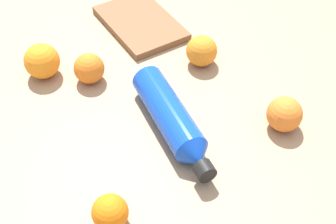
{
  "coord_description": "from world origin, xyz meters",
  "views": [
    {
      "loc": [
        -0.52,
        0.41,
        0.71
      ],
      "look_at": [
        -0.0,
        0.01,
        0.03
      ],
      "focal_mm": 50.91,
      "sensor_mm": 36.0,
      "label": 1
    }
  ],
  "objects_px": {
    "water_bottle": "(173,120)",
    "orange_3": "(284,114)",
    "cutting_board": "(140,23)",
    "orange_0": "(42,61)",
    "orange_2": "(110,212)",
    "orange_1": "(202,51)",
    "orange_4": "(89,68)"
  },
  "relations": [
    {
      "from": "orange_4",
      "to": "cutting_board",
      "type": "bearing_deg",
      "value": -64.01
    },
    {
      "from": "orange_3",
      "to": "cutting_board",
      "type": "height_order",
      "value": "orange_3"
    },
    {
      "from": "orange_2",
      "to": "water_bottle",
      "type": "bearing_deg",
      "value": -64.0
    },
    {
      "from": "orange_3",
      "to": "cutting_board",
      "type": "distance_m",
      "value": 0.46
    },
    {
      "from": "orange_1",
      "to": "cutting_board",
      "type": "bearing_deg",
      "value": 8.05
    },
    {
      "from": "water_bottle",
      "to": "orange_4",
      "type": "distance_m",
      "value": 0.24
    },
    {
      "from": "orange_1",
      "to": "cutting_board",
      "type": "xyz_separation_m",
      "value": [
        0.2,
        0.03,
        -0.03
      ]
    },
    {
      "from": "water_bottle",
      "to": "cutting_board",
      "type": "xyz_separation_m",
      "value": [
        0.33,
        -0.15,
        -0.02
      ]
    },
    {
      "from": "orange_3",
      "to": "orange_4",
      "type": "relative_size",
      "value": 1.06
    },
    {
      "from": "orange_0",
      "to": "orange_2",
      "type": "relative_size",
      "value": 1.26
    },
    {
      "from": "orange_4",
      "to": "orange_3",
      "type": "bearing_deg",
      "value": -146.45
    },
    {
      "from": "water_bottle",
      "to": "orange_1",
      "type": "height_order",
      "value": "orange_1"
    },
    {
      "from": "orange_3",
      "to": "orange_4",
      "type": "distance_m",
      "value": 0.43
    },
    {
      "from": "orange_1",
      "to": "orange_4",
      "type": "xyz_separation_m",
      "value": [
        0.1,
        0.23,
        -0.0
      ]
    },
    {
      "from": "orange_2",
      "to": "orange_3",
      "type": "relative_size",
      "value": 0.88
    },
    {
      "from": "orange_2",
      "to": "orange_4",
      "type": "bearing_deg",
      "value": -25.32
    },
    {
      "from": "orange_0",
      "to": "orange_1",
      "type": "xyz_separation_m",
      "value": [
        -0.18,
        -0.31,
        -0.0
      ]
    },
    {
      "from": "water_bottle",
      "to": "orange_4",
      "type": "height_order",
      "value": "same"
    },
    {
      "from": "orange_0",
      "to": "orange_2",
      "type": "height_order",
      "value": "orange_0"
    },
    {
      "from": "orange_1",
      "to": "water_bottle",
      "type": "bearing_deg",
      "value": 125.23
    },
    {
      "from": "orange_1",
      "to": "orange_3",
      "type": "bearing_deg",
      "value": -179.51
    },
    {
      "from": "water_bottle",
      "to": "orange_2",
      "type": "bearing_deg",
      "value": -50.97
    },
    {
      "from": "orange_0",
      "to": "orange_4",
      "type": "distance_m",
      "value": 0.11
    },
    {
      "from": "orange_2",
      "to": "cutting_board",
      "type": "bearing_deg",
      "value": -39.89
    },
    {
      "from": "orange_1",
      "to": "orange_2",
      "type": "bearing_deg",
      "value": 120.49
    },
    {
      "from": "orange_4",
      "to": "cutting_board",
      "type": "distance_m",
      "value": 0.23
    },
    {
      "from": "orange_1",
      "to": "orange_3",
      "type": "xyz_separation_m",
      "value": [
        -0.25,
        -0.0,
        0.0
      ]
    },
    {
      "from": "orange_0",
      "to": "orange_2",
      "type": "bearing_deg",
      "value": 168.33
    },
    {
      "from": "water_bottle",
      "to": "cutting_board",
      "type": "bearing_deg",
      "value": 168.31
    },
    {
      "from": "water_bottle",
      "to": "orange_4",
      "type": "relative_size",
      "value": 4.25
    },
    {
      "from": "water_bottle",
      "to": "orange_3",
      "type": "height_order",
      "value": "orange_3"
    },
    {
      "from": "orange_1",
      "to": "orange_4",
      "type": "relative_size",
      "value": 1.06
    }
  ]
}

